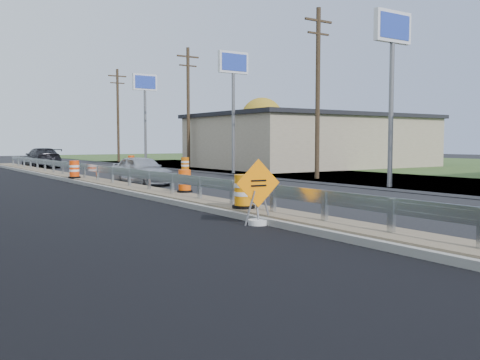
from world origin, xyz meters
TOP-DOWN VIEW (x-y plane):
  - ground at (0.00, 0.00)m, footprint 140.00×140.00m
  - milled_overlay at (-4.40, 10.00)m, footprint 7.20×120.00m
  - median at (0.00, 8.00)m, footprint 1.60×55.00m
  - guardrail at (0.00, 9.00)m, footprint 0.10×46.15m
  - retail_building_near at (20.99, 20.00)m, footprint 18.50×12.50m
  - pylon_sign_south at (10.50, 3.00)m, footprint 2.20×0.30m
  - pylon_sign_mid at (10.50, 16.00)m, footprint 2.20×0.30m
  - pylon_sign_north at (10.50, 30.00)m, footprint 2.20×0.30m
  - utility_pole_smid at (11.50, 9.00)m, footprint 1.90×0.26m
  - utility_pole_nmid at (11.50, 24.00)m, footprint 1.90×0.26m
  - utility_pole_north at (11.50, 39.00)m, footprint 1.90×0.26m
  - tree_far_yellow at (26.00, 34.00)m, footprint 4.62×4.62m
  - caution_sign at (-0.90, -2.56)m, footprint 1.20×0.50m
  - barrel_median_near at (-0.29, -1.02)m, footprint 0.64×0.64m
  - barrel_median_mid at (0.55, 4.06)m, footprint 0.57×0.57m
  - barrel_median_far at (-0.52, 14.01)m, footprint 0.60×0.60m
  - barrel_shoulder_mid at (8.80, 19.52)m, footprint 0.68×0.68m
  - barrel_shoulder_far at (8.29, 27.89)m, footprint 0.64×0.64m
  - car_silver at (1.80, 10.87)m, footprint 1.92×4.24m
  - car_dark_far at (1.99, 31.13)m, footprint 2.25×5.43m

SIDE VIEW (x-z plane):
  - ground at x=0.00m, z-range 0.00..0.00m
  - milled_overlay at x=-4.40m, z-range 0.00..0.01m
  - median at x=0.00m, z-range 0.00..0.23m
  - caution_sign at x=-0.90m, z-range -0.41..1.26m
  - barrel_shoulder_far at x=8.29m, z-range -0.02..0.93m
  - barrel_shoulder_mid at x=8.80m, z-range -0.02..0.98m
  - barrel_median_mid at x=0.55m, z-range 0.21..1.04m
  - barrel_median_far at x=-0.52m, z-range 0.21..1.10m
  - barrel_median_near at x=-0.29m, z-range 0.21..1.15m
  - car_silver at x=1.80m, z-range 0.00..1.41m
  - guardrail at x=0.00m, z-range 0.37..1.09m
  - car_dark_far at x=1.99m, z-range 0.00..1.57m
  - retail_building_near at x=20.99m, z-range 0.02..4.29m
  - tree_far_yellow at x=26.00m, z-range 1.11..7.97m
  - utility_pole_smid at x=11.50m, z-range 0.23..9.63m
  - utility_pole_nmid at x=11.50m, z-range 0.23..9.63m
  - utility_pole_north at x=11.50m, z-range 0.23..9.63m
  - pylon_sign_south at x=10.50m, z-range 2.53..10.43m
  - pylon_sign_mid at x=10.50m, z-range 2.53..10.43m
  - pylon_sign_north at x=10.50m, z-range 2.53..10.43m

